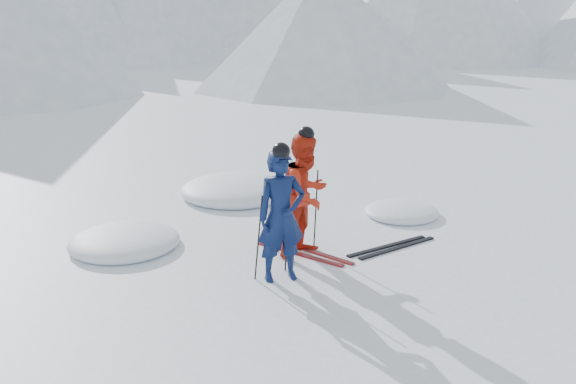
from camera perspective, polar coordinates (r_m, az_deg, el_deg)
ground at (r=10.62m, az=9.79°, el=-4.95°), size 160.00×160.00×0.00m
skier_blue at (r=8.86m, az=-0.63°, el=-2.28°), size 0.80×0.61×1.96m
skier_red at (r=9.80m, az=1.67°, el=-0.29°), size 1.18×1.06×2.02m
pole_blue_left at (r=8.95m, az=-2.78°, el=-4.32°), size 0.13×0.09×1.31m
pole_blue_right at (r=9.29m, az=-0.08°, el=-3.52°), size 0.13×0.08×1.31m
pole_red_left at (r=9.95m, az=-0.58°, el=-2.04°), size 0.13×0.10×1.34m
pole_red_right at (r=10.18m, az=2.62°, el=-1.64°), size 0.13×0.09×1.34m
ski_worn_left at (r=10.07m, az=1.05°, el=-5.81°), size 0.73×1.61×0.03m
ski_worn_right at (r=10.19m, az=2.19°, el=-5.55°), size 0.62×1.64×0.03m
ski_loose_a at (r=10.53m, az=9.26°, el=-5.02°), size 1.70×0.15×0.03m
ski_loose_b at (r=10.48m, az=10.21°, el=-5.16°), size 1.70×0.21×0.03m
snow_lumps at (r=12.41m, az=-5.36°, el=-1.62°), size 6.83×4.86×0.53m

